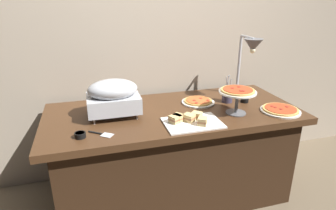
{
  "coord_description": "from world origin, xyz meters",
  "views": [
    {
      "loc": [
        -0.59,
        -1.93,
        1.58
      ],
      "look_at": [
        -0.04,
        0.0,
        0.81
      ],
      "focal_mm": 30.73,
      "sensor_mm": 36.0,
      "label": 1
    }
  ],
  "objects_px": {
    "chafing_dish": "(113,96)",
    "sauce_cup_far": "(80,135)",
    "heat_lamp": "(250,52)",
    "pizza_plate_front": "(198,102)",
    "pizza_plate_center": "(281,110)",
    "serving_spatula": "(101,134)",
    "sauce_cup_near": "(245,100)",
    "sandwich_platter": "(190,121)",
    "pizza_plate_raised_stand": "(237,94)",
    "utensil_holder": "(227,95)"
  },
  "relations": [
    {
      "from": "pizza_plate_front",
      "to": "sauce_cup_far",
      "type": "relative_size",
      "value": 3.84
    },
    {
      "from": "pizza_plate_front",
      "to": "serving_spatula",
      "type": "height_order",
      "value": "pizza_plate_front"
    },
    {
      "from": "sandwich_platter",
      "to": "sauce_cup_near",
      "type": "distance_m",
      "value": 0.63
    },
    {
      "from": "chafing_dish",
      "to": "sandwich_platter",
      "type": "relative_size",
      "value": 0.95
    },
    {
      "from": "sauce_cup_near",
      "to": "serving_spatula",
      "type": "distance_m",
      "value": 1.19
    },
    {
      "from": "pizza_plate_raised_stand",
      "to": "utensil_holder",
      "type": "height_order",
      "value": "utensil_holder"
    },
    {
      "from": "sauce_cup_far",
      "to": "chafing_dish",
      "type": "bearing_deg",
      "value": 49.99
    },
    {
      "from": "serving_spatula",
      "to": "heat_lamp",
      "type": "bearing_deg",
      "value": 15.7
    },
    {
      "from": "utensil_holder",
      "to": "sauce_cup_far",
      "type": "bearing_deg",
      "value": -164.46
    },
    {
      "from": "pizza_plate_center",
      "to": "sauce_cup_far",
      "type": "xyz_separation_m",
      "value": [
        -1.45,
        -0.02,
        0.0
      ]
    },
    {
      "from": "chafing_dish",
      "to": "pizza_plate_front",
      "type": "height_order",
      "value": "chafing_dish"
    },
    {
      "from": "sauce_cup_near",
      "to": "heat_lamp",
      "type": "bearing_deg",
      "value": 55.83
    },
    {
      "from": "pizza_plate_front",
      "to": "chafing_dish",
      "type": "bearing_deg",
      "value": -173.55
    },
    {
      "from": "heat_lamp",
      "to": "sauce_cup_near",
      "type": "xyz_separation_m",
      "value": [
        -0.05,
        -0.07,
        -0.38
      ]
    },
    {
      "from": "pizza_plate_raised_stand",
      "to": "sauce_cup_far",
      "type": "xyz_separation_m",
      "value": [
        -1.11,
        -0.09,
        -0.14
      ]
    },
    {
      "from": "sauce_cup_far",
      "to": "sandwich_platter",
      "type": "bearing_deg",
      "value": 0.93
    },
    {
      "from": "sauce_cup_far",
      "to": "pizza_plate_center",
      "type": "bearing_deg",
      "value": 0.86
    },
    {
      "from": "sauce_cup_far",
      "to": "pizza_plate_raised_stand",
      "type": "bearing_deg",
      "value": 4.39
    },
    {
      "from": "chafing_dish",
      "to": "sauce_cup_near",
      "type": "distance_m",
      "value": 1.06
    },
    {
      "from": "sandwich_platter",
      "to": "sauce_cup_near",
      "type": "bearing_deg",
      "value": 24.95
    },
    {
      "from": "chafing_dish",
      "to": "pizza_plate_raised_stand",
      "type": "bearing_deg",
      "value": -12.98
    },
    {
      "from": "pizza_plate_center",
      "to": "sandwich_platter",
      "type": "xyz_separation_m",
      "value": [
        -0.72,
        -0.01,
        0.01
      ]
    },
    {
      "from": "chafing_dish",
      "to": "pizza_plate_front",
      "type": "relative_size",
      "value": 1.38
    },
    {
      "from": "pizza_plate_center",
      "to": "sauce_cup_near",
      "type": "height_order",
      "value": "sauce_cup_near"
    },
    {
      "from": "pizza_plate_center",
      "to": "pizza_plate_raised_stand",
      "type": "distance_m",
      "value": 0.37
    },
    {
      "from": "sauce_cup_near",
      "to": "sauce_cup_far",
      "type": "bearing_deg",
      "value": -167.92
    },
    {
      "from": "serving_spatula",
      "to": "pizza_plate_raised_stand",
      "type": "bearing_deg",
      "value": 4.6
    },
    {
      "from": "chafing_dish",
      "to": "sauce_cup_far",
      "type": "xyz_separation_m",
      "value": [
        -0.24,
        -0.29,
        -0.13
      ]
    },
    {
      "from": "pizza_plate_front",
      "to": "sauce_cup_far",
      "type": "distance_m",
      "value": 0.99
    },
    {
      "from": "chafing_dish",
      "to": "utensil_holder",
      "type": "xyz_separation_m",
      "value": [
        0.92,
        0.04,
        -0.09
      ]
    },
    {
      "from": "pizza_plate_front",
      "to": "pizza_plate_center",
      "type": "height_order",
      "value": "same"
    },
    {
      "from": "pizza_plate_center",
      "to": "utensil_holder",
      "type": "distance_m",
      "value": 0.42
    },
    {
      "from": "sauce_cup_far",
      "to": "utensil_holder",
      "type": "xyz_separation_m",
      "value": [
        1.15,
        0.32,
        0.04
      ]
    },
    {
      "from": "sauce_cup_near",
      "to": "serving_spatula",
      "type": "height_order",
      "value": "sauce_cup_near"
    },
    {
      "from": "pizza_plate_front",
      "to": "sandwich_platter",
      "type": "bearing_deg",
      "value": -119.42
    },
    {
      "from": "chafing_dish",
      "to": "pizza_plate_raised_stand",
      "type": "xyz_separation_m",
      "value": [
        0.87,
        -0.2,
        0.0
      ]
    },
    {
      "from": "heat_lamp",
      "to": "sandwich_platter",
      "type": "relative_size",
      "value": 1.33
    },
    {
      "from": "pizza_plate_raised_stand",
      "to": "sandwich_platter",
      "type": "relative_size",
      "value": 0.7
    },
    {
      "from": "pizza_plate_center",
      "to": "pizza_plate_raised_stand",
      "type": "bearing_deg",
      "value": 169.37
    },
    {
      "from": "pizza_plate_raised_stand",
      "to": "serving_spatula",
      "type": "relative_size",
      "value": 1.73
    },
    {
      "from": "pizza_plate_center",
      "to": "heat_lamp",
      "type": "bearing_deg",
      "value": 108.54
    },
    {
      "from": "pizza_plate_raised_stand",
      "to": "pizza_plate_front",
      "type": "bearing_deg",
      "value": 124.3
    },
    {
      "from": "sandwich_platter",
      "to": "chafing_dish",
      "type": "bearing_deg",
      "value": 150.43
    },
    {
      "from": "sandwich_platter",
      "to": "sauce_cup_far",
      "type": "bearing_deg",
      "value": -179.07
    },
    {
      "from": "chafing_dish",
      "to": "sauce_cup_far",
      "type": "height_order",
      "value": "chafing_dish"
    },
    {
      "from": "heat_lamp",
      "to": "sauce_cup_far",
      "type": "height_order",
      "value": "heat_lamp"
    },
    {
      "from": "pizza_plate_center",
      "to": "sauce_cup_far",
      "type": "bearing_deg",
      "value": -179.14
    },
    {
      "from": "sandwich_platter",
      "to": "sauce_cup_near",
      "type": "xyz_separation_m",
      "value": [
        0.57,
        0.26,
        0.0
      ]
    },
    {
      "from": "serving_spatula",
      "to": "chafing_dish",
      "type": "bearing_deg",
      "value": 68.11
    },
    {
      "from": "heat_lamp",
      "to": "pizza_plate_front",
      "type": "bearing_deg",
      "value": 177.86
    }
  ]
}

